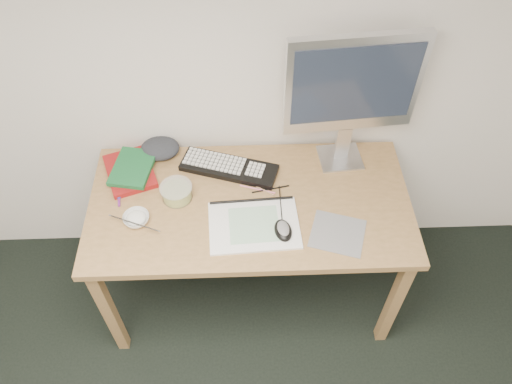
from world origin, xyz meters
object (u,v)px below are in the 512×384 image
at_px(rice_bowl, 136,219).
at_px(sketchpad, 254,225).
at_px(desk, 250,214).
at_px(keyboard, 229,168).
at_px(monitor, 353,88).

bearing_deg(rice_bowl, sketchpad, -4.85).
xyz_separation_m(desk, sketchpad, (0.01, -0.13, 0.09)).
relative_size(sketchpad, keyboard, 0.85).
height_order(keyboard, rice_bowl, rice_bowl).
bearing_deg(keyboard, monitor, 23.95).
height_order(sketchpad, keyboard, keyboard).
bearing_deg(monitor, desk, -154.91).
distance_m(sketchpad, rice_bowl, 0.49).
distance_m(desk, sketchpad, 0.16).
bearing_deg(sketchpad, desk, 92.83).
relative_size(keyboard, rice_bowl, 4.00).
bearing_deg(monitor, keyboard, -179.06).
xyz_separation_m(keyboard, monitor, (0.52, 0.05, 0.40)).
bearing_deg(desk, sketchpad, -83.95).
relative_size(desk, rice_bowl, 12.71).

